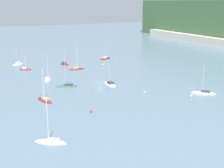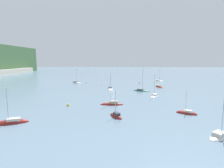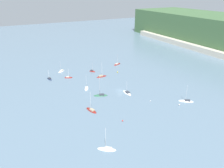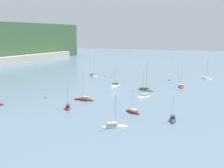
{
  "view_description": "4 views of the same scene",
  "coord_description": "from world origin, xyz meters",
  "px_view_note": "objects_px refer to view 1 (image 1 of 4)",
  "views": [
    {
      "loc": [
        104.65,
        -44.96,
        29.45
      ],
      "look_at": [
        7.88,
        1.28,
        1.04
      ],
      "focal_mm": 50.0,
      "sensor_mm": 36.0,
      "label": 1
    },
    {
      "loc": [
        -81.26,
        -3.09,
        14.47
      ],
      "look_at": [
        15.54,
        1.44,
        1.32
      ],
      "focal_mm": 28.0,
      "sensor_mm": 36.0,
      "label": 2
    },
    {
      "loc": [
        102.49,
        -59.13,
        56.12
      ],
      "look_at": [
        -3.5,
        -3.68,
        3.71
      ],
      "focal_mm": 35.0,
      "sensor_mm": 36.0,
      "label": 3
    },
    {
      "loc": [
        -114.21,
        -51.74,
        22.1
      ],
      "look_at": [
        3.07,
        2.36,
        1.09
      ],
      "focal_mm": 50.0,
      "sensor_mm": 36.0,
      "label": 4
    }
  ],
  "objects_px": {
    "sailboat_0": "(76,69)",
    "mooring_buoy_3": "(145,92)",
    "sailboat_10": "(67,86)",
    "sailboat_3": "(105,59)",
    "sailboat_5": "(48,80)",
    "sailboat_2": "(45,101)",
    "mooring_buoy_0": "(91,111)",
    "sailboat_7": "(51,142)",
    "mooring_buoy_2": "(191,96)",
    "sailboat_8": "(65,65)",
    "mooring_buoy_1": "(103,65)",
    "sailboat_11": "(110,84)",
    "sailboat_6": "(203,93)",
    "sailboat_4": "(18,64)",
    "sailboat_1": "(25,70)"
  },
  "relations": [
    {
      "from": "sailboat_5",
      "to": "mooring_buoy_0",
      "type": "height_order",
      "value": "sailboat_5"
    },
    {
      "from": "sailboat_1",
      "to": "sailboat_2",
      "type": "xyz_separation_m",
      "value": [
        47.99,
        -3.02,
        0.02
      ]
    },
    {
      "from": "sailboat_2",
      "to": "sailboat_3",
      "type": "relative_size",
      "value": 1.17
    },
    {
      "from": "sailboat_4",
      "to": "sailboat_10",
      "type": "bearing_deg",
      "value": 64.16
    },
    {
      "from": "sailboat_5",
      "to": "mooring_buoy_1",
      "type": "relative_size",
      "value": 12.74
    },
    {
      "from": "sailboat_1",
      "to": "sailboat_11",
      "type": "xyz_separation_m",
      "value": [
        39.06,
        23.22,
        0.01
      ]
    },
    {
      "from": "mooring_buoy_0",
      "to": "mooring_buoy_2",
      "type": "height_order",
      "value": "mooring_buoy_2"
    },
    {
      "from": "sailboat_3",
      "to": "sailboat_5",
      "type": "distance_m",
      "value": 50.13
    },
    {
      "from": "sailboat_1",
      "to": "sailboat_2",
      "type": "distance_m",
      "value": 48.08
    },
    {
      "from": "sailboat_1",
      "to": "sailboat_6",
      "type": "distance_m",
      "value": 77.96
    },
    {
      "from": "sailboat_0",
      "to": "sailboat_5",
      "type": "distance_m",
      "value": 21.11
    },
    {
      "from": "sailboat_6",
      "to": "mooring_buoy_1",
      "type": "xyz_separation_m",
      "value": [
        -56.28,
        -11.47,
        0.31
      ]
    },
    {
      "from": "sailboat_3",
      "to": "sailboat_4",
      "type": "bearing_deg",
      "value": 150.43
    },
    {
      "from": "mooring_buoy_0",
      "to": "mooring_buoy_2",
      "type": "relative_size",
      "value": 0.82
    },
    {
      "from": "sailboat_0",
      "to": "sailboat_11",
      "type": "bearing_deg",
      "value": -87.67
    },
    {
      "from": "sailboat_10",
      "to": "mooring_buoy_0",
      "type": "xyz_separation_m",
      "value": [
        28.48,
        -2.1,
        0.22
      ]
    },
    {
      "from": "mooring_buoy_3",
      "to": "sailboat_7",
      "type": "bearing_deg",
      "value": -58.22
    },
    {
      "from": "sailboat_11",
      "to": "mooring_buoy_2",
      "type": "distance_m",
      "value": 30.22
    },
    {
      "from": "sailboat_5",
      "to": "sailboat_7",
      "type": "distance_m",
      "value": 56.79
    },
    {
      "from": "sailboat_3",
      "to": "sailboat_6",
      "type": "height_order",
      "value": "sailboat_6"
    },
    {
      "from": "mooring_buoy_0",
      "to": "sailboat_8",
      "type": "bearing_deg",
      "value": 168.86
    },
    {
      "from": "sailboat_0",
      "to": "mooring_buoy_1",
      "type": "distance_m",
      "value": 14.17
    },
    {
      "from": "sailboat_0",
      "to": "sailboat_2",
      "type": "height_order",
      "value": "sailboat_0"
    },
    {
      "from": "sailboat_3",
      "to": "mooring_buoy_2",
      "type": "xyz_separation_m",
      "value": [
        73.74,
        -3.43,
        0.3
      ]
    },
    {
      "from": "sailboat_0",
      "to": "mooring_buoy_2",
      "type": "bearing_deg",
      "value": -73.15
    },
    {
      "from": "mooring_buoy_3",
      "to": "sailboat_11",
      "type": "bearing_deg",
      "value": -158.58
    },
    {
      "from": "sailboat_2",
      "to": "sailboat_11",
      "type": "xyz_separation_m",
      "value": [
        -8.92,
        26.24,
        -0.01
      ]
    },
    {
      "from": "sailboat_5",
      "to": "mooring_buoy_0",
      "type": "relative_size",
      "value": 15.34
    },
    {
      "from": "sailboat_0",
      "to": "mooring_buoy_3",
      "type": "xyz_separation_m",
      "value": [
        45.03,
        8.17,
        0.15
      ]
    },
    {
      "from": "sailboat_0",
      "to": "sailboat_8",
      "type": "xyz_separation_m",
      "value": [
        -12.52,
        -1.59,
        -0.03
      ]
    },
    {
      "from": "sailboat_7",
      "to": "mooring_buoy_2",
      "type": "bearing_deg",
      "value": -128.28
    },
    {
      "from": "sailboat_0",
      "to": "sailboat_2",
      "type": "bearing_deg",
      "value": -123.49
    },
    {
      "from": "sailboat_10",
      "to": "mooring_buoy_2",
      "type": "xyz_separation_m",
      "value": [
        29.23,
        31.83,
        0.29
      ]
    },
    {
      "from": "sailboat_7",
      "to": "sailboat_3",
      "type": "bearing_deg",
      "value": -84.35
    },
    {
      "from": "sailboat_10",
      "to": "sailboat_11",
      "type": "bearing_deg",
      "value": -171.15
    },
    {
      "from": "sailboat_6",
      "to": "sailboat_7",
      "type": "relative_size",
      "value": 1.01
    },
    {
      "from": "sailboat_2",
      "to": "mooring_buoy_3",
      "type": "distance_m",
      "value": 32.56
    },
    {
      "from": "mooring_buoy_1",
      "to": "mooring_buoy_2",
      "type": "xyz_separation_m",
      "value": [
        57.78,
        5.12,
        0.01
      ]
    },
    {
      "from": "sailboat_10",
      "to": "sailboat_3",
      "type": "bearing_deg",
      "value": -104.5
    },
    {
      "from": "mooring_buoy_2",
      "to": "mooring_buoy_0",
      "type": "bearing_deg",
      "value": -91.26
    },
    {
      "from": "sailboat_0",
      "to": "sailboat_1",
      "type": "relative_size",
      "value": 1.53
    },
    {
      "from": "sailboat_6",
      "to": "sailboat_2",
      "type": "bearing_deg",
      "value": 21.43
    },
    {
      "from": "sailboat_11",
      "to": "mooring_buoy_0",
      "type": "height_order",
      "value": "sailboat_11"
    },
    {
      "from": "sailboat_2",
      "to": "sailboat_8",
      "type": "height_order",
      "value": "sailboat_2"
    },
    {
      "from": "mooring_buoy_3",
      "to": "sailboat_8",
      "type": "bearing_deg",
      "value": -170.37
    },
    {
      "from": "sailboat_2",
      "to": "sailboat_6",
      "type": "distance_m",
      "value": 51.45
    },
    {
      "from": "sailboat_2",
      "to": "mooring_buoy_1",
      "type": "xyz_separation_m",
      "value": [
        -41.53,
        37.83,
        0.28
      ]
    },
    {
      "from": "sailboat_3",
      "to": "sailboat_7",
      "type": "bearing_deg",
      "value": -143.99
    },
    {
      "from": "mooring_buoy_0",
      "to": "mooring_buoy_1",
      "type": "bearing_deg",
      "value": 153.2
    },
    {
      "from": "sailboat_5",
      "to": "mooring_buoy_2",
      "type": "bearing_deg",
      "value": -114.15
    }
  ]
}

